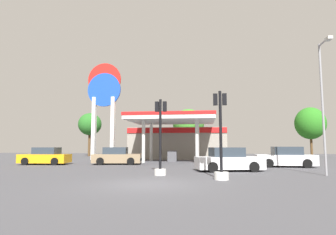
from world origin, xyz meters
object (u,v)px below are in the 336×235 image
(car_3, at_px, (45,157))
(traffic_signal_1, at_px, (160,146))
(tree_1, at_px, (188,123))
(car_0, at_px, (285,158))
(tree_2, at_px, (310,123))
(corner_streetlamp, at_px, (323,95))
(station_pole_sign, at_px, (104,98))
(traffic_signal_0, at_px, (221,148))
(car_2, at_px, (228,160))
(tree_0, at_px, (90,124))
(car_1, at_px, (117,157))

(car_3, height_order, traffic_signal_1, traffic_signal_1)
(tree_1, bearing_deg, car_0, -64.25)
(car_0, relative_size, tree_2, 0.62)
(tree_1, distance_m, corner_streetlamp, 24.95)
(station_pole_sign, relative_size, traffic_signal_0, 2.65)
(car_2, distance_m, tree_0, 29.55)
(traffic_signal_0, distance_m, tree_1, 26.07)
(traffic_signal_0, height_order, corner_streetlamp, corner_streetlamp)
(car_0, height_order, traffic_signal_1, traffic_signal_1)
(traffic_signal_1, bearing_deg, tree_2, 56.23)
(car_0, distance_m, tree_2, 21.13)
(tree_2, bearing_deg, tree_0, -179.13)
(station_pole_sign, relative_size, traffic_signal_1, 2.70)
(tree_1, relative_size, corner_streetlamp, 0.93)
(car_1, distance_m, car_2, 10.33)
(car_0, relative_size, car_2, 0.97)
(car_0, xyz_separation_m, tree_0, (-23.47, 18.31, 4.15))
(tree_1, bearing_deg, car_2, -80.10)
(tree_1, distance_m, tree_2, 17.10)
(car_3, relative_size, traffic_signal_1, 1.00)
(traffic_signal_0, relative_size, tree_0, 0.65)
(tree_1, bearing_deg, traffic_signal_0, -83.43)
(tree_0, distance_m, corner_streetlamp, 34.28)
(station_pole_sign, bearing_deg, traffic_signal_1, -59.51)
(car_0, relative_size, car_1, 1.01)
(station_pole_sign, height_order, tree_1, station_pole_sign)
(car_2, xyz_separation_m, tree_2, (13.33, 22.82, 4.03))
(traffic_signal_0, height_order, tree_2, tree_2)
(car_1, height_order, traffic_signal_1, traffic_signal_1)
(station_pole_sign, relative_size, car_0, 2.61)
(station_pole_sign, relative_size, car_2, 2.54)
(car_0, bearing_deg, car_3, 179.55)
(tree_0, xyz_separation_m, tree_1, (15.21, -1.19, -0.10))
(car_0, relative_size, traffic_signal_0, 1.02)
(car_2, height_order, tree_1, tree_1)
(tree_1, xyz_separation_m, corner_streetlamp, (8.66, -23.39, -0.38))
(tree_2, bearing_deg, car_1, -141.56)
(car_0, xyz_separation_m, traffic_signal_0, (-5.30, -8.59, 0.82))
(traffic_signal_1, bearing_deg, car_1, 122.04)
(car_0, distance_m, car_1, 13.59)
(traffic_signal_0, bearing_deg, station_pole_sign, 125.77)
(car_1, bearing_deg, car_3, -171.18)
(corner_streetlamp, bearing_deg, car_0, 93.72)
(tree_0, relative_size, corner_streetlamp, 0.90)
(car_1, xyz_separation_m, car_3, (-6.04, -0.94, -0.00))
(car_0, xyz_separation_m, traffic_signal_1, (-8.48, -7.00, 0.90))
(tree_1, bearing_deg, traffic_signal_1, -90.54)
(tree_1, bearing_deg, corner_streetlamp, -69.68)
(traffic_signal_1, relative_size, tree_1, 0.61)
(car_2, xyz_separation_m, traffic_signal_1, (-3.92, -2.97, 0.91))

